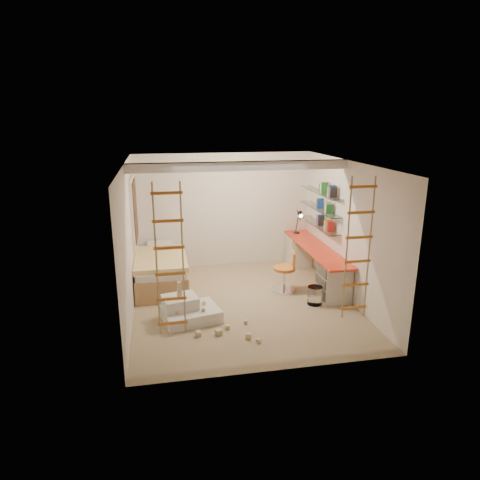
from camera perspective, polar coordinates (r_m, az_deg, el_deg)
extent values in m
plane|color=#9E8965|center=(8.10, 0.40, -8.42)|extent=(4.50, 4.50, 0.00)
cube|color=white|center=(7.71, 0.00, 9.83)|extent=(4.00, 0.18, 0.16)
cube|color=white|center=(8.93, -14.04, 3.91)|extent=(0.06, 1.15, 1.35)
cube|color=#4C2D1E|center=(8.93, -13.78, 3.92)|extent=(0.02, 1.00, 1.20)
cylinder|color=white|center=(8.12, 9.94, -7.30)|extent=(0.27, 0.27, 0.34)
cube|color=#F2381C|center=(9.05, 10.12, -1.07)|extent=(0.55, 2.80, 0.04)
cube|color=beige|center=(10.15, 7.83, -1.29)|extent=(0.52, 0.55, 0.71)
cube|color=beige|center=(8.30, 12.43, -5.54)|extent=(0.52, 0.55, 0.71)
cube|color=#4C4742|center=(8.11, 10.78, -4.04)|extent=(0.02, 0.50, 0.18)
cube|color=#4C4742|center=(8.19, 10.70, -5.48)|extent=(0.02, 0.50, 0.18)
cube|color=#4C4742|center=(8.27, 10.62, -6.90)|extent=(0.02, 0.50, 0.18)
cube|color=white|center=(9.26, 10.46, 2.01)|extent=(0.25, 1.80, 0.01)
cube|color=white|center=(9.18, 10.57, 4.13)|extent=(0.25, 1.80, 0.01)
cube|color=white|center=(9.12, 10.68, 6.28)|extent=(0.25, 1.80, 0.01)
cube|color=#AD7F51|center=(9.02, -10.44, -4.53)|extent=(1.00, 2.00, 0.45)
cube|color=white|center=(8.93, -10.53, -2.82)|extent=(0.95, 1.95, 0.12)
cube|color=gold|center=(8.75, -10.55, -2.45)|extent=(1.02, 1.60, 0.10)
cube|color=white|center=(9.65, -10.63, -0.62)|extent=(0.55, 0.35, 0.12)
cylinder|color=black|center=(10.06, 7.55, 0.98)|extent=(0.14, 0.14, 0.02)
cylinder|color=black|center=(10.02, 7.59, 2.03)|extent=(0.02, 0.15, 0.36)
cylinder|color=black|center=(9.87, 7.83, 3.30)|extent=(0.02, 0.27, 0.20)
cone|color=black|center=(9.74, 8.06, 3.43)|extent=(0.12, 0.14, 0.15)
cylinder|color=#FFEABF|center=(9.71, 8.13, 3.20)|extent=(0.08, 0.04, 0.08)
cylinder|color=orange|center=(8.51, 5.93, -3.80)|extent=(0.51, 0.51, 0.06)
cube|color=orange|center=(8.46, 7.14, -2.56)|extent=(0.11, 0.33, 0.31)
cylinder|color=silver|center=(8.58, 5.89, -5.14)|extent=(0.06, 0.06, 0.43)
cylinder|color=silver|center=(8.67, 5.84, -6.62)|extent=(0.58, 0.58, 0.05)
cube|color=silver|center=(7.50, -6.56, -9.78)|extent=(1.06, 0.91, 0.21)
cube|color=silver|center=(7.47, -8.00, -8.21)|extent=(0.65, 0.58, 0.21)
cube|color=#CCB284|center=(7.41, -8.04, -7.21)|extent=(0.10, 0.10, 0.08)
cube|color=#CCB284|center=(7.38, -8.06, -6.67)|extent=(0.08, 0.08, 0.07)
cube|color=#CCB284|center=(7.34, -8.09, -5.99)|extent=(0.07, 0.07, 0.12)
cube|color=#CCB284|center=(7.33, -4.93, -9.22)|extent=(0.06, 0.06, 0.06)
cube|color=#CCB284|center=(7.57, -4.84, -8.36)|extent=(0.06, 0.06, 0.06)
cube|color=#CCB284|center=(7.27, -8.40, -9.55)|extent=(0.06, 0.06, 0.06)
cube|color=#CCB284|center=(6.91, 1.12, -12.71)|extent=(0.07, 0.07, 0.07)
cube|color=#CCB284|center=(7.34, 0.76, -10.85)|extent=(0.07, 0.07, 0.07)
cube|color=#CCB284|center=(7.00, -5.58, -12.37)|extent=(0.07, 0.07, 0.07)
cube|color=#CCB284|center=(7.18, -1.67, -11.52)|extent=(0.07, 0.07, 0.07)
cube|color=#CCB284|center=(6.80, 2.49, -13.25)|extent=(0.07, 0.07, 0.07)
cube|color=#CCB284|center=(7.01, -2.85, -12.27)|extent=(0.07, 0.07, 0.07)
cube|color=red|center=(9.23, 10.49, 2.71)|extent=(0.14, 0.70, 0.22)
cube|color=#8C1E7F|center=(9.16, 10.61, 4.84)|extent=(0.14, 0.46, 0.22)
cube|color=yellow|center=(9.10, 10.72, 7.00)|extent=(0.14, 0.64, 0.22)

